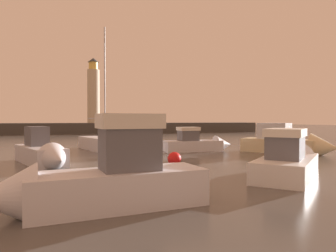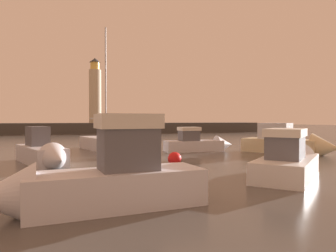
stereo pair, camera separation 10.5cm
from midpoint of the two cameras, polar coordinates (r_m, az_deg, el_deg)
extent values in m
plane|color=#4C4742|center=(31.02, -10.98, -3.65)|extent=(220.00, 220.00, 0.00)
cube|color=#423F3D|center=(60.78, -13.26, -0.38)|extent=(66.19, 5.64, 1.95)
cylinder|color=beige|center=(60.92, -13.05, 5.26)|extent=(2.27, 2.27, 10.01)
cylinder|color=#F2CC59|center=(61.59, -13.08, 10.56)|extent=(1.70, 1.70, 1.40)
cone|color=#33383D|center=(61.78, -13.08, 11.57)|extent=(2.04, 2.04, 0.80)
cube|color=silver|center=(25.88, 4.80, -3.63)|extent=(4.83, 1.76, 0.88)
cone|color=silver|center=(27.05, 10.29, -3.34)|extent=(1.50, 1.59, 1.55)
cube|color=#595960|center=(25.67, 3.95, -1.76)|extent=(1.52, 1.31, 0.83)
cube|color=silver|center=(25.65, 3.95, -0.51)|extent=(1.67, 1.44, 0.29)
cube|color=silver|center=(20.21, -21.99, -4.87)|extent=(3.50, 5.48, 1.01)
cone|color=silver|center=(17.31, -19.37, -5.69)|extent=(2.09, 2.03, 1.64)
cube|color=#595960|center=(20.74, -22.47, -1.69)|extent=(1.59, 1.88, 1.17)
cube|color=beige|center=(26.16, 19.75, -3.42)|extent=(4.90, 5.78, 1.08)
cone|color=beige|center=(25.23, 26.87, -3.52)|extent=(2.71, 2.68, 2.00)
cube|color=silver|center=(26.22, 19.01, -0.85)|extent=(2.59, 2.77, 1.26)
cube|color=silver|center=(9.63, -8.86, -11.19)|extent=(5.36, 2.43, 1.09)
cone|color=silver|center=(9.38, -27.52, -11.31)|extent=(1.82, 1.91, 1.72)
cube|color=#595960|center=(9.54, -6.94, -4.18)|extent=(1.81, 1.42, 1.25)
cube|color=silver|center=(9.50, -6.96, 0.89)|extent=(1.99, 1.56, 0.44)
cube|color=white|center=(15.20, 21.00, -7.07)|extent=(5.29, 5.19, 0.90)
cone|color=white|center=(18.30, 22.69, -5.54)|extent=(2.78, 2.78, 2.03)
cube|color=#595960|center=(14.67, 20.74, -3.68)|extent=(2.31, 2.29, 0.97)
cube|color=silver|center=(14.63, 20.76, -1.12)|extent=(2.54, 2.52, 0.34)
cube|color=silver|center=(26.84, -11.67, -3.26)|extent=(3.75, 7.24, 1.07)
cylinder|color=#B7B7BC|center=(26.27, -11.14, 7.68)|extent=(0.12, 0.12, 9.03)
cylinder|color=#B7B7BC|center=(27.91, -12.62, 1.35)|extent=(1.27, 3.73, 0.09)
sphere|color=red|center=(17.85, 1.37, -5.96)|extent=(0.77, 0.77, 0.77)
camera|label=1|loc=(0.05, -89.81, 0.00)|focal=33.55mm
camera|label=2|loc=(0.05, 90.19, 0.00)|focal=33.55mm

